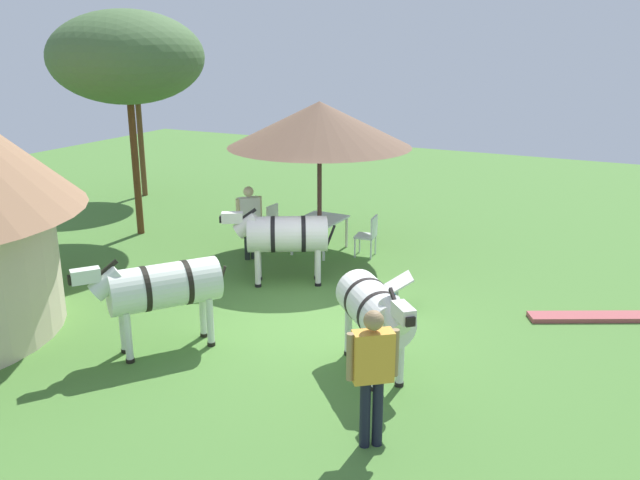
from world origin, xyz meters
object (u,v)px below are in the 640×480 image
(patio_chair_near_hut, at_px, (276,222))
(patio_chair_west_end, at_px, (369,233))
(standing_watcher, at_px, (372,366))
(shade_umbrella, at_px, (319,124))
(zebra_by_umbrella, at_px, (161,287))
(striped_lounge_chair, at_px, (387,295))
(zebra_nearest_camera, at_px, (375,310))
(acacia_tree_left_background, at_px, (127,58))
(zebra_toward_hut, at_px, (285,235))
(patio_dining_table, at_px, (320,223))
(guest_beside_umbrella, at_px, (249,216))
(acacia_tree_far_lawn, at_px, (135,72))

(patio_chair_near_hut, xyz_separation_m, patio_chair_west_end, (0.09, -2.28, 0.00))
(standing_watcher, bearing_deg, patio_chair_west_end, 74.82)
(shade_umbrella, xyz_separation_m, standing_watcher, (-6.36, -3.86, -1.79))
(shade_umbrella, height_order, zebra_by_umbrella, shade_umbrella)
(patio_chair_west_end, relative_size, zebra_by_umbrella, 0.46)
(striped_lounge_chair, height_order, zebra_nearest_camera, zebra_nearest_camera)
(patio_chair_west_end, height_order, acacia_tree_left_background, acacia_tree_left_background)
(patio_chair_near_hut, bearing_deg, zebra_toward_hut, 36.74)
(standing_watcher, relative_size, zebra_nearest_camera, 1.01)
(patio_dining_table, xyz_separation_m, zebra_nearest_camera, (-4.66, -3.21, 0.29))
(guest_beside_umbrella, xyz_separation_m, zebra_by_umbrella, (-4.28, -1.16, 0.06))
(shade_umbrella, distance_m, patio_chair_west_end, 2.57)
(striped_lounge_chair, height_order, zebra_by_umbrella, zebra_by_umbrella)
(patio_chair_west_end, xyz_separation_m, acacia_tree_left_background, (-0.85, 5.66, 3.62))
(striped_lounge_chair, bearing_deg, zebra_by_umbrella, 111.34)
(zebra_nearest_camera, distance_m, acacia_tree_left_background, 9.26)
(zebra_by_umbrella, bearing_deg, patio_chair_west_end, -63.96)
(patio_chair_near_hut, distance_m, striped_lounge_chair, 4.43)
(standing_watcher, bearing_deg, zebra_nearest_camera, 73.02)
(shade_umbrella, relative_size, striped_lounge_chair, 4.10)
(acacia_tree_far_lawn, bearing_deg, standing_watcher, -128.79)
(zebra_toward_hut, bearing_deg, patio_dining_table, -20.83)
(shade_umbrella, bearing_deg, acacia_tree_far_lawn, 70.77)
(zebra_nearest_camera, bearing_deg, acacia_tree_far_lawn, -77.86)
(shade_umbrella, relative_size, zebra_toward_hut, 2.00)
(shade_umbrella, bearing_deg, standing_watcher, -148.73)
(zebra_nearest_camera, relative_size, acacia_tree_left_background, 0.33)
(striped_lounge_chair, height_order, zebra_toward_hut, zebra_toward_hut)
(patio_chair_west_end, distance_m, standing_watcher, 7.07)
(patio_chair_near_hut, height_order, zebra_toward_hut, zebra_toward_hut)
(patio_dining_table, xyz_separation_m, acacia_tree_far_lawn, (2.49, 7.15, 2.96))
(patio_chair_near_hut, bearing_deg, zebra_nearest_camera, 45.55)
(patio_chair_near_hut, xyz_separation_m, zebra_nearest_camera, (-4.72, -4.35, 0.43))
(patio_dining_table, bearing_deg, standing_watcher, -148.73)
(zebra_by_umbrella, bearing_deg, patio_chair_near_hut, -40.79)
(striped_lounge_chair, relative_size, zebra_by_umbrella, 0.49)
(zebra_by_umbrella, distance_m, zebra_toward_hut, 3.36)
(patio_dining_table, height_order, acacia_tree_far_lawn, acacia_tree_far_lawn)
(zebra_nearest_camera, relative_size, zebra_by_umbrella, 0.86)
(patio_dining_table, height_order, guest_beside_umbrella, guest_beside_umbrella)
(standing_watcher, distance_m, zebra_toward_hut, 5.55)
(striped_lounge_chair, bearing_deg, acacia_tree_far_lawn, 33.36)
(acacia_tree_left_background, bearing_deg, patio_chair_near_hut, -77.34)
(standing_watcher, bearing_deg, acacia_tree_left_background, 108.10)
(patio_dining_table, distance_m, zebra_toward_hut, 2.15)
(acacia_tree_left_background, bearing_deg, standing_watcher, -123.98)
(guest_beside_umbrella, height_order, zebra_toward_hut, guest_beside_umbrella)
(standing_watcher, distance_m, zebra_by_umbrella, 3.89)
(shade_umbrella, height_order, standing_watcher, shade_umbrella)
(shade_umbrella, distance_m, zebra_toward_hut, 2.81)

